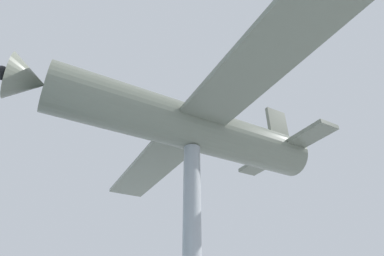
# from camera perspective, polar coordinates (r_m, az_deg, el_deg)

# --- Properties ---
(support_pylon_central) EXTENTS (0.60, 0.60, 6.80)m
(support_pylon_central) POSITION_cam_1_polar(r_m,az_deg,el_deg) (9.94, 0.00, -21.33)
(support_pylon_central) COLOR #999EA3
(support_pylon_central) RESTS_ON ground_plane
(suspended_airplane) EXTENTS (16.54, 11.98, 3.25)m
(suspended_airplane) POSITION_cam_1_polar(r_m,az_deg,el_deg) (11.47, -0.75, 0.29)
(suspended_airplane) COLOR slate
(suspended_airplane) RESTS_ON support_pylon_central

